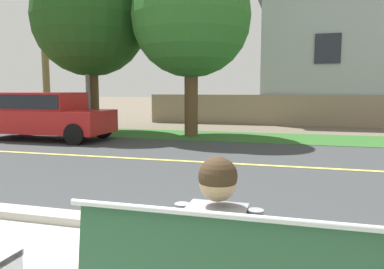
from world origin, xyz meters
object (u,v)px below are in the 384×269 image
at_px(shade_tree_left, 194,7).
at_px(shade_tree_far_left, 92,9).
at_px(streetlamp, 88,18).
at_px(seated_person_grey, 220,248).
at_px(car_red_near, 45,114).

bearing_deg(shade_tree_left, shade_tree_far_left, 178.01).
distance_m(shade_tree_far_left, shade_tree_left, 3.95).
height_order(streetlamp, shade_tree_left, streetlamp).
distance_m(seated_person_grey, streetlamp, 13.07).
bearing_deg(shade_tree_left, streetlamp, 179.78).
distance_m(seated_person_grey, car_red_near, 11.14).
xyz_separation_m(seated_person_grey, car_red_near, (-7.43, 8.30, 0.18)).
bearing_deg(car_red_near, streetlamp, 78.81).
bearing_deg(shade_tree_far_left, shade_tree_left, -1.99).
xyz_separation_m(shade_tree_far_left, shade_tree_left, (3.94, -0.14, -0.18)).
relative_size(seated_person_grey, shade_tree_far_left, 0.18).
relative_size(streetlamp, shade_tree_left, 1.10).
xyz_separation_m(streetlamp, shade_tree_far_left, (0.08, 0.12, 0.34)).
bearing_deg(shade_tree_left, seated_person_grey, -74.07).
bearing_deg(seated_person_grey, shade_tree_far_left, 123.23).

